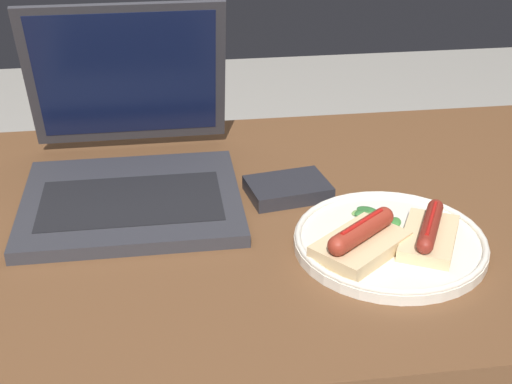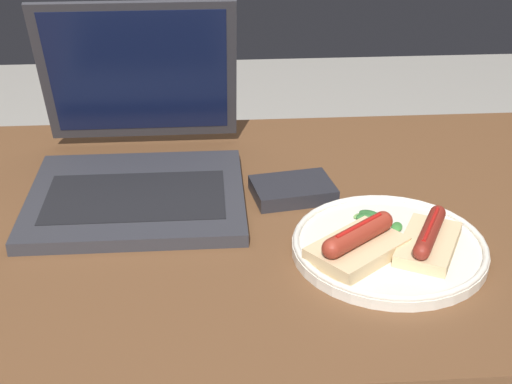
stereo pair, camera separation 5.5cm
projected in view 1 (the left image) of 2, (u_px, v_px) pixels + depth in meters
The scene contains 7 objects.
desk at pixel (227, 272), 1.02m from camera, with size 1.22×0.68×0.73m.
laptop at pixel (130, 163), 1.02m from camera, with size 0.30×0.33×0.25m.
plate at pixel (390, 241), 0.90m from camera, with size 0.24×0.24×0.02m.
sausage_toast_left at pixel (429, 233), 0.88m from camera, with size 0.11×0.13×0.04m.
sausage_toast_middle at pixel (361, 240), 0.86m from camera, with size 0.14×0.13×0.05m.
salad_pile at pixel (370, 217), 0.94m from camera, with size 0.07×0.06×0.01m.
external_drive at pixel (288, 189), 1.02m from camera, with size 0.12×0.10×0.02m.
Camera 1 is at (-0.08, -0.84, 1.21)m, focal length 50.00 mm.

